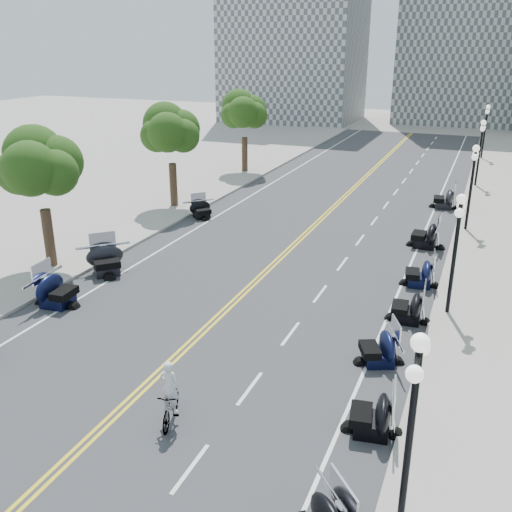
% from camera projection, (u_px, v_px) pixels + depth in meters
% --- Properties ---
extents(ground, '(160.00, 160.00, 0.00)m').
position_uv_depth(ground, '(216.00, 319.00, 23.03)').
color(ground, gray).
extents(road, '(16.00, 90.00, 0.01)m').
position_uv_depth(road, '(295.00, 244.00, 31.68)').
color(road, '#333335').
rests_on(road, ground).
extents(centerline_yellow_a, '(0.12, 90.00, 0.00)m').
position_uv_depth(centerline_yellow_a, '(293.00, 243.00, 31.72)').
color(centerline_yellow_a, yellow).
rests_on(centerline_yellow_a, road).
extents(centerline_yellow_b, '(0.12, 90.00, 0.00)m').
position_uv_depth(centerline_yellow_b, '(297.00, 244.00, 31.63)').
color(centerline_yellow_b, yellow).
rests_on(centerline_yellow_b, road).
extents(edge_line_north, '(0.12, 90.00, 0.00)m').
position_uv_depth(edge_line_north, '(413.00, 259.00, 29.39)').
color(edge_line_north, white).
rests_on(edge_line_north, road).
extents(edge_line_south, '(0.12, 90.00, 0.00)m').
position_uv_depth(edge_line_south, '(193.00, 230.00, 33.96)').
color(edge_line_south, white).
rests_on(edge_line_south, road).
extents(lane_dash_4, '(0.12, 2.00, 0.00)m').
position_uv_depth(lane_dash_4, '(190.00, 468.00, 14.95)').
color(lane_dash_4, white).
rests_on(lane_dash_4, road).
extents(lane_dash_5, '(0.12, 2.00, 0.00)m').
position_uv_depth(lane_dash_5, '(250.00, 388.00, 18.42)').
color(lane_dash_5, white).
rests_on(lane_dash_5, road).
extents(lane_dash_6, '(0.12, 2.00, 0.00)m').
position_uv_depth(lane_dash_6, '(290.00, 334.00, 21.88)').
color(lane_dash_6, white).
rests_on(lane_dash_6, road).
extents(lane_dash_7, '(0.12, 2.00, 0.00)m').
position_uv_depth(lane_dash_7, '(320.00, 294.00, 25.34)').
color(lane_dash_7, white).
rests_on(lane_dash_7, road).
extents(lane_dash_8, '(0.12, 2.00, 0.00)m').
position_uv_depth(lane_dash_8, '(342.00, 264.00, 28.80)').
color(lane_dash_8, white).
rests_on(lane_dash_8, road).
extents(lane_dash_9, '(0.12, 2.00, 0.00)m').
position_uv_depth(lane_dash_9, '(360.00, 240.00, 32.27)').
color(lane_dash_9, white).
rests_on(lane_dash_9, road).
extents(lane_dash_10, '(0.12, 2.00, 0.00)m').
position_uv_depth(lane_dash_10, '(374.00, 221.00, 35.73)').
color(lane_dash_10, white).
rests_on(lane_dash_10, road).
extents(lane_dash_11, '(0.12, 2.00, 0.00)m').
position_uv_depth(lane_dash_11, '(386.00, 205.00, 39.19)').
color(lane_dash_11, white).
rests_on(lane_dash_11, road).
extents(lane_dash_12, '(0.12, 2.00, 0.00)m').
position_uv_depth(lane_dash_12, '(396.00, 192.00, 42.65)').
color(lane_dash_12, white).
rests_on(lane_dash_12, road).
extents(lane_dash_13, '(0.12, 2.00, 0.00)m').
position_uv_depth(lane_dash_13, '(404.00, 181.00, 46.12)').
color(lane_dash_13, white).
rests_on(lane_dash_13, road).
extents(lane_dash_14, '(0.12, 2.00, 0.00)m').
position_uv_depth(lane_dash_14, '(411.00, 171.00, 49.58)').
color(lane_dash_14, white).
rests_on(lane_dash_14, road).
extents(lane_dash_15, '(0.12, 2.00, 0.00)m').
position_uv_depth(lane_dash_15, '(417.00, 163.00, 53.04)').
color(lane_dash_15, white).
rests_on(lane_dash_15, road).
extents(lane_dash_16, '(0.12, 2.00, 0.00)m').
position_uv_depth(lane_dash_16, '(423.00, 155.00, 56.50)').
color(lane_dash_16, white).
rests_on(lane_dash_16, road).
extents(lane_dash_17, '(0.12, 2.00, 0.00)m').
position_uv_depth(lane_dash_17, '(428.00, 149.00, 59.97)').
color(lane_dash_17, white).
rests_on(lane_dash_17, road).
extents(lane_dash_18, '(0.12, 2.00, 0.00)m').
position_uv_depth(lane_dash_18, '(432.00, 143.00, 63.43)').
color(lane_dash_18, white).
rests_on(lane_dash_18, road).
extents(lane_dash_19, '(0.12, 2.00, 0.00)m').
position_uv_depth(lane_dash_19, '(436.00, 138.00, 66.89)').
color(lane_dash_19, white).
rests_on(lane_dash_19, road).
extents(sidewalk_north, '(5.00, 90.00, 0.15)m').
position_uv_depth(sidewalk_north, '(498.00, 269.00, 27.91)').
color(sidewalk_north, '#9E9991').
rests_on(sidewalk_north, ground).
extents(sidewalk_south, '(5.00, 90.00, 0.15)m').
position_uv_depth(sidewalk_south, '(135.00, 221.00, 35.40)').
color(sidewalk_south, '#9E9991').
rests_on(sidewalk_south, ground).
extents(distant_block_a, '(18.00, 14.00, 26.00)m').
position_uv_depth(distant_block_a, '(295.00, 23.00, 78.56)').
color(distant_block_a, gray).
rests_on(distant_block_a, ground).
extents(distant_block_b, '(16.00, 12.00, 30.00)m').
position_uv_depth(distant_block_b, '(468.00, 6.00, 75.19)').
color(distant_block_b, gray).
rests_on(distant_block_b, ground).
extents(street_lamp_1, '(0.50, 1.20, 4.90)m').
position_uv_depth(street_lamp_1, '(409.00, 438.00, 12.12)').
color(street_lamp_1, black).
rests_on(street_lamp_1, sidewalk_north).
extents(street_lamp_2, '(0.50, 1.20, 4.90)m').
position_uv_depth(street_lamp_2, '(454.00, 256.00, 22.50)').
color(street_lamp_2, black).
rests_on(street_lamp_2, sidewalk_north).
extents(street_lamp_3, '(0.50, 1.20, 4.90)m').
position_uv_depth(street_lamp_3, '(471.00, 188.00, 32.89)').
color(street_lamp_3, black).
rests_on(street_lamp_3, sidewalk_north).
extents(street_lamp_4, '(0.50, 1.20, 4.90)m').
position_uv_depth(street_lamp_4, '(479.00, 153.00, 43.28)').
color(street_lamp_4, black).
rests_on(street_lamp_4, sidewalk_north).
extents(street_lamp_5, '(0.50, 1.20, 4.90)m').
position_uv_depth(street_lamp_5, '(485.00, 132.00, 53.67)').
color(street_lamp_5, black).
rests_on(street_lamp_5, sidewalk_north).
extents(tree_2, '(4.80, 4.80, 9.20)m').
position_uv_depth(tree_2, '(40.00, 173.00, 26.66)').
color(tree_2, '#235619').
rests_on(tree_2, sidewalk_south).
extents(tree_3, '(4.80, 4.80, 9.20)m').
position_uv_depth(tree_3, '(171.00, 137.00, 37.05)').
color(tree_3, '#235619').
rests_on(tree_3, sidewalk_south).
extents(tree_4, '(4.80, 4.80, 9.20)m').
position_uv_depth(tree_4, '(244.00, 116.00, 47.43)').
color(tree_4, '#235619').
rests_on(tree_4, sidewalk_south).
extents(motorcycle_n_4, '(2.22, 2.22, 1.36)m').
position_uv_depth(motorcycle_n_4, '(372.00, 413.00, 16.11)').
color(motorcycle_n_4, black).
rests_on(motorcycle_n_4, road).
extents(motorcycle_n_5, '(2.52, 2.52, 1.33)m').
position_uv_depth(motorcycle_n_5, '(379.00, 346.00, 19.65)').
color(motorcycle_n_5, black).
rests_on(motorcycle_n_5, road).
extents(motorcycle_n_6, '(2.10, 2.10, 1.38)m').
position_uv_depth(motorcycle_n_6, '(408.00, 305.00, 22.65)').
color(motorcycle_n_6, black).
rests_on(motorcycle_n_6, road).
extents(motorcycle_n_7, '(2.22, 2.22, 1.38)m').
position_uv_depth(motorcycle_n_7, '(420.00, 272.00, 26.00)').
color(motorcycle_n_7, black).
rests_on(motorcycle_n_7, road).
extents(motorcycle_n_8, '(2.25, 2.25, 1.55)m').
position_uv_depth(motorcycle_n_8, '(426.00, 234.00, 30.91)').
color(motorcycle_n_8, black).
rests_on(motorcycle_n_8, road).
extents(motorcycle_n_10, '(2.27, 2.27, 1.48)m').
position_uv_depth(motorcycle_n_10, '(444.00, 197.00, 38.27)').
color(motorcycle_n_10, black).
rests_on(motorcycle_n_10, road).
extents(motorcycle_s_5, '(2.39, 2.39, 1.55)m').
position_uv_depth(motorcycle_s_5, '(57.00, 289.00, 23.98)').
color(motorcycle_s_5, black).
rests_on(motorcycle_s_5, road).
extents(motorcycle_s_6, '(3.14, 3.14, 1.56)m').
position_uv_depth(motorcycle_s_6, '(106.00, 259.00, 27.29)').
color(motorcycle_s_6, black).
rests_on(motorcycle_s_6, road).
extents(motorcycle_s_8, '(2.51, 2.51, 1.24)m').
position_uv_depth(motorcycle_s_8, '(201.00, 209.00, 36.13)').
color(motorcycle_s_8, black).
rests_on(motorcycle_s_8, road).
extents(bicycle, '(1.03, 1.92, 1.11)m').
position_uv_depth(bicycle, '(171.00, 405.00, 16.64)').
color(bicycle, '#A51414').
rests_on(bicycle, road).
extents(cyclist_rider, '(0.61, 0.40, 1.67)m').
position_uv_depth(cyclist_rider, '(168.00, 364.00, 16.15)').
color(cyclist_rider, white).
rests_on(cyclist_rider, bicycle).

